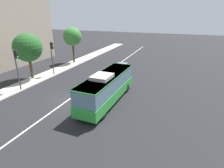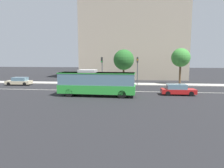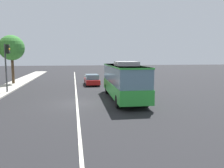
{
  "view_description": "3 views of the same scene",
  "coord_description": "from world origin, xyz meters",
  "px_view_note": "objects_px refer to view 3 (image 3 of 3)",
  "views": [
    {
      "loc": [
        -15.49,
        -11.4,
        9.11
      ],
      "look_at": [
        3.92,
        -3.7,
        1.01
      ],
      "focal_mm": 29.11,
      "sensor_mm": 36.0,
      "label": 1
    },
    {
      "loc": [
        6.03,
        -29.7,
        4.92
      ],
      "look_at": [
        3.13,
        -4.07,
        1.6
      ],
      "focal_mm": 31.99,
      "sensor_mm": 36.0,
      "label": 2
    },
    {
      "loc": [
        -18.61,
        0.23,
        3.89
      ],
      "look_at": [
        2.52,
        -3.41,
        1.25
      ],
      "focal_mm": 35.96,
      "sensor_mm": 36.0,
      "label": 3
    }
  ],
  "objects_px": {
    "sedan_red": "(92,80)",
    "traffic_light_near_corner": "(7,60)",
    "street_tree_kerbside_centre": "(12,48)",
    "transit_bus": "(124,79)"
  },
  "relations": [
    {
      "from": "transit_bus",
      "to": "traffic_light_near_corner",
      "type": "xyz_separation_m",
      "value": [
        5.43,
        11.33,
        1.75
      ]
    },
    {
      "from": "sedan_red",
      "to": "traffic_light_near_corner",
      "type": "distance_m",
      "value": 11.09
    },
    {
      "from": "transit_bus",
      "to": "sedan_red",
      "type": "xyz_separation_m",
      "value": [
        10.74,
        2.02,
        -1.09
      ]
    },
    {
      "from": "sedan_red",
      "to": "transit_bus",
      "type": "bearing_deg",
      "value": -170.45
    },
    {
      "from": "transit_bus",
      "to": "street_tree_kerbside_centre",
      "type": "xyz_separation_m",
      "value": [
        13.34,
        12.79,
        3.23
      ]
    },
    {
      "from": "traffic_light_near_corner",
      "to": "sedan_red",
      "type": "bearing_deg",
      "value": 34.15
    },
    {
      "from": "traffic_light_near_corner",
      "to": "street_tree_kerbside_centre",
      "type": "height_order",
      "value": "street_tree_kerbside_centre"
    },
    {
      "from": "sedan_red",
      "to": "traffic_light_near_corner",
      "type": "bearing_deg",
      "value": 118.6
    },
    {
      "from": "traffic_light_near_corner",
      "to": "street_tree_kerbside_centre",
      "type": "distance_m",
      "value": 8.18
    },
    {
      "from": "traffic_light_near_corner",
      "to": "street_tree_kerbside_centre",
      "type": "xyz_separation_m",
      "value": [
        7.91,
        1.46,
        1.48
      ]
    }
  ]
}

